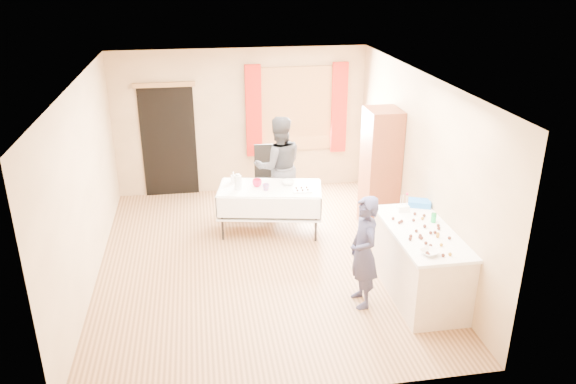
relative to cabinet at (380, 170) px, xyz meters
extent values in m
cube|color=#9E7047|center=(-1.99, -0.83, -0.97)|extent=(4.50, 5.50, 0.02)
cube|color=white|center=(-1.99, -0.83, 1.65)|extent=(4.50, 5.50, 0.02)
cube|color=tan|center=(-1.99, 1.93, 0.34)|extent=(4.50, 0.02, 2.60)
cube|color=tan|center=(-1.99, -3.59, 0.34)|extent=(4.50, 0.02, 2.60)
cube|color=tan|center=(-4.25, -0.83, 0.34)|extent=(0.02, 5.50, 2.60)
cube|color=tan|center=(0.27, -0.83, 0.34)|extent=(0.02, 5.50, 2.60)
cube|color=olive|center=(-0.99, 1.89, 0.54)|extent=(1.32, 0.06, 1.52)
cube|color=white|center=(-0.99, 1.88, 0.54)|extent=(1.20, 0.02, 1.40)
cube|color=#B51A0F|center=(-1.77, 1.84, 0.54)|extent=(0.28, 0.06, 1.65)
cube|color=#B51A0F|center=(-0.21, 1.84, 0.54)|extent=(0.28, 0.06, 1.65)
cube|color=black|center=(-3.29, 1.90, 0.04)|extent=(0.95, 0.04, 2.00)
cube|color=olive|center=(-3.29, 1.87, 1.06)|extent=(1.05, 0.06, 0.08)
cube|color=brown|center=(0.00, 0.00, 0.00)|extent=(0.50, 0.60, 1.93)
cube|color=beige|center=(-0.10, -2.02, -0.53)|extent=(0.72, 1.60, 0.86)
cube|color=white|center=(-0.10, -2.02, -0.07)|extent=(0.79, 1.66, 0.04)
cube|color=white|center=(-1.72, 0.08, -0.23)|extent=(1.66, 1.05, 0.04)
cube|color=black|center=(-1.63, 0.99, -0.48)|extent=(0.48, 0.48, 0.06)
cube|color=black|center=(-1.62, 1.19, -0.19)|extent=(0.45, 0.07, 0.64)
imported|color=#242443|center=(-0.88, -2.11, -0.25)|extent=(0.57, 0.41, 1.43)
imported|color=black|center=(-1.49, 0.71, -0.12)|extent=(0.89, 0.73, 1.69)
cylinder|color=green|center=(0.11, -1.83, 0.01)|extent=(0.09, 0.09, 0.12)
imported|color=white|center=(-0.27, -2.62, -0.03)|extent=(0.34, 0.34, 0.05)
cube|color=white|center=(-0.16, -1.44, -0.01)|extent=(0.15, 0.11, 0.08)
cube|color=blue|center=(0.13, -1.31, -0.01)|extent=(0.35, 0.30, 0.08)
cylinder|color=silver|center=(-2.21, 0.08, -0.10)|extent=(0.12, 0.12, 0.22)
imported|color=red|center=(-1.91, 0.14, -0.16)|extent=(0.15, 0.15, 0.11)
imported|color=red|center=(-1.80, -0.03, -0.16)|extent=(0.18, 0.18, 0.10)
imported|color=white|center=(-1.43, 0.15, -0.18)|extent=(0.35, 0.35, 0.06)
cube|color=white|center=(-1.26, -0.15, -0.20)|extent=(0.29, 0.22, 0.02)
imported|color=white|center=(-2.26, 0.37, -0.13)|extent=(0.08, 0.08, 0.17)
sphere|color=#3F2314|center=(0.02, -2.19, -0.03)|extent=(0.04, 0.04, 0.04)
sphere|color=black|center=(-0.06, -1.97, -0.03)|extent=(0.04, 0.04, 0.04)
sphere|color=black|center=(-0.37, -1.68, -0.03)|extent=(0.04, 0.04, 0.04)
sphere|color=black|center=(0.09, -2.05, -0.03)|extent=(0.04, 0.04, 0.04)
sphere|color=black|center=(-0.21, -2.20, -0.03)|extent=(0.04, 0.04, 0.04)
sphere|color=black|center=(-0.30, -2.62, -0.03)|extent=(0.04, 0.04, 0.04)
sphere|color=#3F2314|center=(-0.01, -2.25, -0.03)|extent=(0.04, 0.04, 0.04)
sphere|color=black|center=(-0.21, -2.07, -0.03)|extent=(0.04, 0.04, 0.04)
sphere|color=black|center=(-0.33, -2.19, -0.03)|extent=(0.04, 0.04, 0.04)
sphere|color=black|center=(0.11, -2.31, -0.03)|extent=(0.04, 0.04, 0.04)
sphere|color=black|center=(-0.22, -2.26, -0.03)|extent=(0.04, 0.04, 0.04)
sphere|color=black|center=(-0.19, -2.46, -0.03)|extent=(0.04, 0.04, 0.04)
sphere|color=#3F2314|center=(0.00, -1.74, -0.03)|extent=(0.04, 0.04, 0.04)
sphere|color=black|center=(-0.06, -1.96, -0.03)|extent=(0.04, 0.04, 0.04)
sphere|color=black|center=(-0.13, -1.77, -0.03)|extent=(0.04, 0.04, 0.04)
sphere|color=black|center=(-0.23, -2.23, -0.03)|extent=(0.04, 0.04, 0.04)
sphere|color=black|center=(-0.04, -1.59, -0.03)|extent=(0.04, 0.04, 0.04)
sphere|color=black|center=(-0.06, -2.14, -0.03)|extent=(0.04, 0.04, 0.04)
sphere|color=#3F2314|center=(-0.06, -2.46, -0.03)|extent=(0.04, 0.04, 0.04)
sphere|color=black|center=(-0.29, -1.78, -0.03)|extent=(0.04, 0.04, 0.04)
sphere|color=black|center=(0.00, -2.14, -0.03)|extent=(0.04, 0.04, 0.04)
sphere|color=black|center=(-0.33, -1.81, -0.03)|extent=(0.04, 0.04, 0.04)
sphere|color=black|center=(0.06, -1.66, -0.03)|extent=(0.04, 0.04, 0.04)
sphere|color=black|center=(-0.14, -2.70, -0.03)|extent=(0.04, 0.04, 0.04)
sphere|color=#3F2314|center=(-0.05, -2.69, -0.03)|extent=(0.04, 0.04, 0.04)
sphere|color=black|center=(0.11, -1.97, -0.03)|extent=(0.04, 0.04, 0.04)
sphere|color=black|center=(-0.22, -2.39, -0.03)|extent=(0.04, 0.04, 0.04)
sphere|color=black|center=(-0.30, -2.66, -0.03)|extent=(0.04, 0.04, 0.04)
sphere|color=black|center=(-0.36, -2.26, -0.03)|extent=(0.04, 0.04, 0.04)
camera|label=1|loc=(-2.75, -7.86, 3.01)|focal=35.00mm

